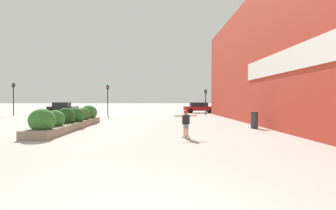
{
  "coord_description": "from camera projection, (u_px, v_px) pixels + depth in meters",
  "views": [
    {
      "loc": [
        0.27,
        -3.64,
        1.77
      ],
      "look_at": [
        0.88,
        17.7,
        1.39
      ],
      "focal_mm": 28.0,
      "sensor_mm": 36.0,
      "label": 1
    }
  ],
  "objects": [
    {
      "name": "car_center_left",
      "position": [
        63.0,
        107.0,
        37.69
      ],
      "size": [
        3.97,
        1.98,
        1.49
      ],
      "rotation": [
        0.0,
        0.0,
        -1.57
      ],
      "color": "black",
      "rests_on": "ground_plane"
    },
    {
      "name": "car_leftmost",
      "position": [
        199.0,
        107.0,
        37.25
      ],
      "size": [
        4.57,
        2.03,
        1.47
      ],
      "rotation": [
        0.0,
        0.0,
        -1.57
      ],
      "color": "maroon",
      "rests_on": "ground_plane"
    },
    {
      "name": "car_center_right",
      "position": [
        270.0,
        106.0,
        38.6
      ],
      "size": [
        4.53,
        2.02,
        1.64
      ],
      "rotation": [
        0.0,
        0.0,
        1.57
      ],
      "color": "silver",
      "rests_on": "ground_plane"
    },
    {
      "name": "planter_box",
      "position": [
        72.0,
        119.0,
        16.39
      ],
      "size": [
        1.38,
        9.83,
        1.39
      ],
      "color": "gray",
      "rests_on": "ground_plane"
    },
    {
      "name": "traffic_light_right",
      "position": [
        206.0,
        97.0,
        31.59
      ],
      "size": [
        0.28,
        0.3,
        3.08
      ],
      "color": "black",
      "rests_on": "ground_plane"
    },
    {
      "name": "skateboard",
      "position": [
        186.0,
        137.0,
        12.22
      ],
      "size": [
        0.34,
        0.59,
        0.09
      ],
      "rotation": [
        0.0,
        0.0,
        0.31
      ],
      "color": "olive",
      "rests_on": "ground_plane"
    },
    {
      "name": "trash_bin",
      "position": [
        254.0,
        120.0,
        16.48
      ],
      "size": [
        0.46,
        0.46,
        1.03
      ],
      "color": "#38383D",
      "rests_on": "ground_plane"
    },
    {
      "name": "traffic_light_left",
      "position": [
        108.0,
        95.0,
        30.91
      ],
      "size": [
        0.28,
        0.3,
        3.57
      ],
      "color": "black",
      "rests_on": "ground_plane"
    },
    {
      "name": "building_wall_right",
      "position": [
        269.0,
        53.0,
        16.8
      ],
      "size": [
        0.67,
        34.76,
        9.63
      ],
      "color": "#B23323",
      "rests_on": "ground_plane"
    },
    {
      "name": "skateboarder",
      "position": [
        186.0,
        120.0,
        12.21
      ],
      "size": [
        1.12,
        0.42,
        1.23
      ],
      "rotation": [
        0.0,
        0.0,
        0.31
      ],
      "color": "tan",
      "rests_on": "skateboard"
    },
    {
      "name": "traffic_light_far_left",
      "position": [
        13.0,
        94.0,
        30.19
      ],
      "size": [
        0.28,
        0.3,
        3.74
      ],
      "color": "black",
      "rests_on": "ground_plane"
    }
  ]
}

